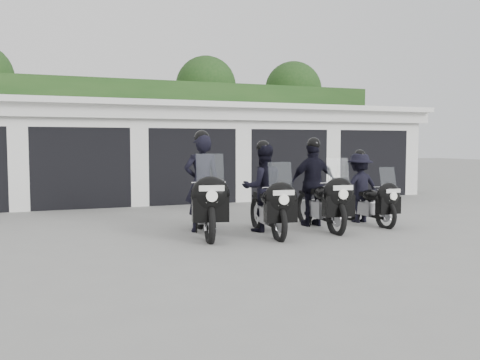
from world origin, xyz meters
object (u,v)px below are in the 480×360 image
object	(u,v)px
police_bike_c	(317,188)
police_bike_a	(204,192)
police_bike_b	(266,193)
police_bike_d	(363,191)

from	to	relation	value
police_bike_c	police_bike_a	bearing A→B (deg)	-176.62
police_bike_b	police_bike_c	world-z (taller)	police_bike_c
police_bike_b	police_bike_c	xyz separation A→B (m)	(1.28, 0.23, 0.03)
police_bike_d	police_bike_c	bearing A→B (deg)	-176.60
police_bike_a	police_bike_c	bearing A→B (deg)	9.29
police_bike_a	police_bike_d	xyz separation A→B (m)	(3.72, 0.12, -0.11)
police_bike_a	police_bike_c	xyz separation A→B (m)	(2.47, -0.01, -0.00)
police_bike_c	police_bike_d	xyz separation A→B (m)	(1.25, 0.14, -0.11)
police_bike_b	police_bike_c	size ratio (longest dim) A/B	0.96
police_bike_b	police_bike_c	distance (m)	1.30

